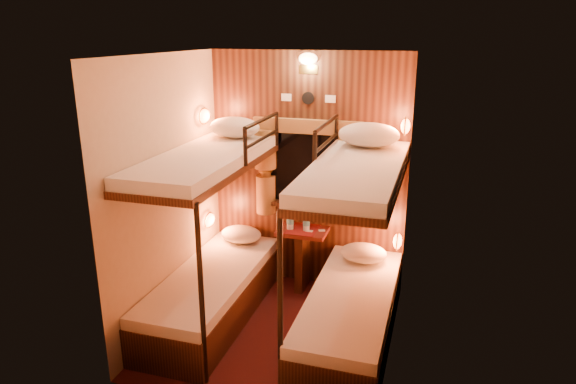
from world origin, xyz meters
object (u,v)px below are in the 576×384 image
(bottle_left, at_px, (290,219))
(bunk_right, at_px, (352,281))
(bottle_right, at_px, (306,221))
(table, at_px, (302,251))
(bunk_left, at_px, (211,261))

(bottle_left, bearing_deg, bunk_right, -44.49)
(bottle_left, bearing_deg, bottle_right, 2.80)
(bottle_right, bearing_deg, bottle_left, -177.20)
(bunk_right, distance_m, bottle_right, 0.99)
(table, height_order, bottle_left, bottle_left)
(bunk_right, bearing_deg, bottle_left, 135.51)
(bunk_left, relative_size, table, 2.90)
(bottle_right, bearing_deg, bunk_right, -51.66)
(bottle_left, distance_m, bottle_right, 0.17)
(bottle_left, bearing_deg, table, 12.16)
(bunk_left, bearing_deg, table, 50.33)
(bunk_right, height_order, bottle_right, bunk_right)
(bunk_right, bearing_deg, bottle_right, 128.34)
(table, bearing_deg, bunk_left, -129.67)
(table, bearing_deg, bunk_right, -50.33)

